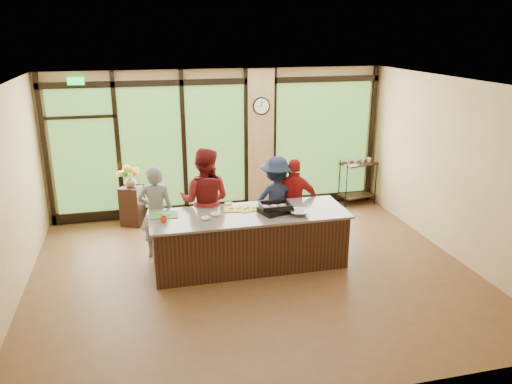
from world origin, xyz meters
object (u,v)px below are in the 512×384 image
roasting_pan (275,210)px  flower_stand (132,206)px  island_base (249,241)px  cook_left (156,212)px  bar_cart (358,177)px  cook_right (276,200)px

roasting_pan → flower_stand: roasting_pan is taller
island_base → flower_stand: (-1.86, 2.32, -0.04)m
island_base → cook_left: bearing=153.6°
island_base → bar_cart: (3.04, 2.45, 0.18)m
bar_cart → roasting_pan: bearing=-150.0°
island_base → cook_left: cook_left is taller
roasting_pan → flower_stand: 3.35m
cook_left → roasting_pan: 2.03m
island_base → flower_stand: bearing=128.7°
cook_right → flower_stand: 2.98m
roasting_pan → cook_right: bearing=54.7°
flower_stand → cook_right: bearing=-7.1°
cook_left → roasting_pan: bearing=163.7°
cook_left → flower_stand: size_ratio=2.03×
cook_right → roasting_pan: size_ratio=3.33×
roasting_pan → bar_cart: bar_cart is taller
cook_right → roasting_pan: 0.95m
cook_left → cook_right: (2.14, 0.12, 0.00)m
roasting_pan → bar_cart: 3.64m
cook_left → roasting_pan: size_ratio=3.33×
cook_left → flower_stand: bearing=-69.2°
island_base → cook_right: (0.69, 0.84, 0.37)m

